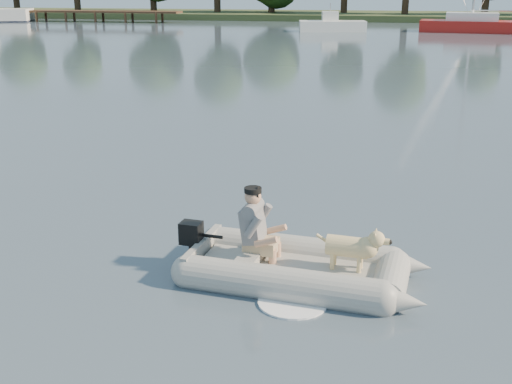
% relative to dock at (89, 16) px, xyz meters
% --- Properties ---
extents(water, '(160.00, 160.00, 0.00)m').
position_rel_dock_xyz_m(water, '(26.00, -52.00, -0.52)').
color(water, slate).
rests_on(water, ground).
extents(shore_bank, '(160.00, 12.00, 0.70)m').
position_rel_dock_xyz_m(shore_bank, '(26.00, 10.00, -0.27)').
color(shore_bank, '#47512D').
rests_on(shore_bank, water).
extents(dock, '(18.00, 2.00, 1.04)m').
position_rel_dock_xyz_m(dock, '(0.00, 0.00, 0.00)').
color(dock, '#4C331E').
rests_on(dock, water).
extents(dinghy, '(4.57, 3.32, 1.28)m').
position_rel_dock_xyz_m(dinghy, '(26.75, -51.67, 0.02)').
color(dinghy, '#969691').
rests_on(dinghy, water).
extents(man, '(0.73, 0.64, 0.99)m').
position_rel_dock_xyz_m(man, '(26.12, -51.55, 0.20)').
color(man, slate).
rests_on(man, dinghy).
extents(dog, '(0.89, 0.40, 0.57)m').
position_rel_dock_xyz_m(dog, '(27.35, -51.69, -0.04)').
color(dog, '#D3B77A').
rests_on(dog, dinghy).
extents(outboard_motor, '(0.41, 0.31, 0.73)m').
position_rel_dock_xyz_m(outboard_motor, '(25.23, -51.50, -0.23)').
color(outboard_motor, black).
rests_on(outboard_motor, dinghy).
extents(motorboat, '(5.53, 2.90, 2.22)m').
position_rel_dock_xyz_m(motorboat, '(23.81, -8.08, 0.49)').
color(motorboat, white).
rests_on(motorboat, water).
extents(sailboat, '(8.88, 3.63, 11.86)m').
position_rel_dock_xyz_m(sailboat, '(34.70, -6.89, 0.00)').
color(sailboat, '#A01612').
rests_on(sailboat, water).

